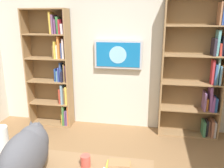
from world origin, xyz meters
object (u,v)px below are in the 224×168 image
at_px(wall_mounted_tv, 118,55).
at_px(cat, 27,153).
at_px(coffee_mug, 86,161).
at_px(bookshelf_right, 54,70).
at_px(desk_book_stack, 118,165).
at_px(paper_towel_roll, 2,142).
at_px(bookshelf_left, 199,72).

relative_size(wall_mounted_tv, cat, 1.23).
xyz_separation_m(cat, coffee_mug, (-0.38, -0.19, -0.15)).
bearing_deg(bookshelf_right, desk_book_stack, 124.30).
bearing_deg(desk_book_stack, paper_towel_roll, 0.28).
bearing_deg(coffee_mug, cat, 26.35).
relative_size(cat, paper_towel_roll, 2.41).
relative_size(bookshelf_left, bookshelf_right, 1.09).
xyz_separation_m(bookshelf_left, cat, (1.61, 2.36, -0.14)).
relative_size(wall_mounted_tv, desk_book_stack, 4.10).
xyz_separation_m(paper_towel_roll, coffee_mug, (-0.74, 0.02, -0.09)).
bearing_deg(bookshelf_right, cat, 109.12).
xyz_separation_m(wall_mounted_tv, desk_book_stack, (-0.34, 2.23, -0.54)).
xyz_separation_m(bookshelf_left, desk_book_stack, (0.96, 2.15, -0.32)).
height_order(bookshelf_left, bookshelf_right, bookshelf_left).
bearing_deg(paper_towel_roll, wall_mounted_tv, -106.44).
height_order(bookshelf_left, paper_towel_roll, bookshelf_left).
bearing_deg(bookshelf_left, coffee_mug, 60.54).
xyz_separation_m(bookshelf_right, wall_mounted_tv, (-1.12, -0.08, 0.28)).
height_order(paper_towel_roll, desk_book_stack, paper_towel_roll).
relative_size(bookshelf_left, desk_book_stack, 11.44).
height_order(cat, coffee_mug, cat).
distance_m(cat, desk_book_stack, 0.70).
bearing_deg(coffee_mug, paper_towel_roll, -1.50).
distance_m(cat, paper_towel_roll, 0.42).
height_order(bookshelf_left, cat, bookshelf_left).
bearing_deg(wall_mounted_tv, coffee_mug, 92.02).
bearing_deg(paper_towel_roll, cat, 149.67).
bearing_deg(wall_mounted_tv, cat, 82.94).
xyz_separation_m(cat, desk_book_stack, (-0.65, -0.21, -0.18)).
height_order(cat, paper_towel_roll, cat).
distance_m(paper_towel_roll, coffee_mug, 0.74).
xyz_separation_m(bookshelf_right, cat, (-0.82, 2.36, -0.09)).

